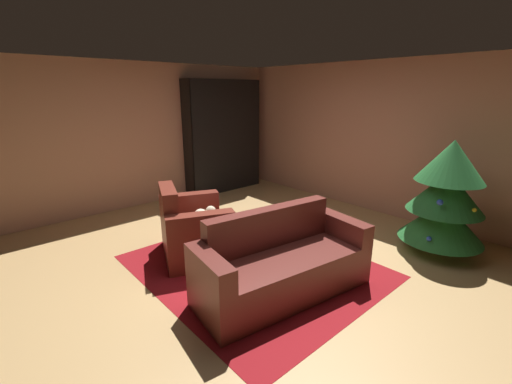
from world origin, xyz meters
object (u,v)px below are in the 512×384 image
object	(u,v)px
bookshelf_unit	(228,138)
bottle_on_table	(254,226)
couch_red	(282,266)
decorated_tree	(446,196)
coffee_table	(256,232)
book_stack_on_table	(255,228)
armchair_red	(193,231)

from	to	relation	value
bookshelf_unit	bottle_on_table	distance (m)	3.64
couch_red	decorated_tree	bearing A→B (deg)	72.22
coffee_table	decorated_tree	bearing A→B (deg)	57.17
book_stack_on_table	decorated_tree	size ratio (longest dim) A/B	0.16
bookshelf_unit	book_stack_on_table	xyz separation A→B (m)	(2.95, -1.85, -0.58)
couch_red	book_stack_on_table	world-z (taller)	couch_red
bookshelf_unit	book_stack_on_table	bearing A→B (deg)	-32.14
coffee_table	bottle_on_table	size ratio (longest dim) A/B	2.38
couch_red	coffee_table	world-z (taller)	couch_red
book_stack_on_table	decorated_tree	xyz separation A→B (m)	(1.26, 2.07, 0.25)
armchair_red	bottle_on_table	size ratio (longest dim) A/B	3.93
armchair_red	book_stack_on_table	xyz separation A→B (m)	(0.78, 0.36, 0.18)
decorated_tree	couch_red	bearing A→B (deg)	-107.78
coffee_table	decorated_tree	size ratio (longest dim) A/B	0.51
couch_red	decorated_tree	size ratio (longest dim) A/B	1.31
armchair_red	coffee_table	size ratio (longest dim) A/B	1.65
bookshelf_unit	decorated_tree	size ratio (longest dim) A/B	1.53
couch_red	bottle_on_table	world-z (taller)	couch_red
book_stack_on_table	decorated_tree	distance (m)	2.44
book_stack_on_table	bottle_on_table	bearing A→B (deg)	-47.87
armchair_red	book_stack_on_table	distance (m)	0.88
armchair_red	coffee_table	xyz separation A→B (m)	(0.73, 0.41, 0.10)
coffee_table	decorated_tree	xyz separation A→B (m)	(1.31, 2.03, 0.33)
coffee_table	book_stack_on_table	size ratio (longest dim) A/B	3.23
couch_red	coffee_table	size ratio (longest dim) A/B	2.59
bookshelf_unit	decorated_tree	distance (m)	4.22
bookshelf_unit	book_stack_on_table	world-z (taller)	bookshelf_unit
bookshelf_unit	couch_red	world-z (taller)	bookshelf_unit
couch_red	bottle_on_table	xyz separation A→B (m)	(-0.46, 0.03, 0.29)
bookshelf_unit	armchair_red	size ratio (longest dim) A/B	1.83
couch_red	decorated_tree	xyz separation A→B (m)	(0.71, 2.20, 0.45)
couch_red	bottle_on_table	bearing A→B (deg)	176.85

